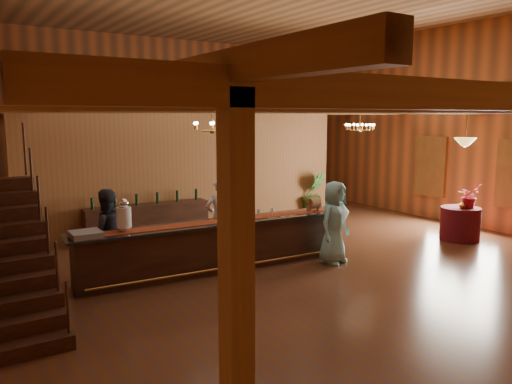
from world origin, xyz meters
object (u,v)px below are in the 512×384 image
pendant_lamp (465,142)px  bartender (220,218)px  chandelier_left (212,126)px  raffle_drum (314,203)px  guest (334,222)px  chandelier_right (360,127)px  tasting_bar (220,245)px  beverage_dispenser (124,216)px  backbar_shelf (148,221)px  staff_second (106,233)px  round_table (460,224)px  floor_plant (314,193)px

pendant_lamp → bartender: 6.17m
bartender → chandelier_left: bearing=42.8°
raffle_drum → guest: 0.75m
chandelier_right → bartender: size_ratio=0.47×
tasting_bar → beverage_dispenser: bearing=178.5°
backbar_shelf → chandelier_right: chandelier_right is taller
pendant_lamp → bartender: pendant_lamp is taller
chandelier_left → pendant_lamp: bearing=-15.6°
beverage_dispenser → chandelier_right: (7.27, 1.63, 1.46)m
tasting_bar → staff_second: bearing=163.6°
guest → chandelier_left: bearing=127.3°
pendant_lamp → raffle_drum: bearing=166.9°
chandelier_right → round_table: bearing=-76.9°
round_table → staff_second: 8.32m
chandelier_left → round_table: bearing=-15.6°
staff_second → chandelier_left: bearing=176.3°
staff_second → floor_plant: (7.10, 2.61, -0.17)m
beverage_dispenser → staff_second: size_ratio=0.36×
tasting_bar → guest: guest is taller
pendant_lamp → backbar_shelf: bearing=146.3°
chandelier_right → staff_second: (-7.44, -1.06, -1.88)m
round_table → chandelier_left: size_ratio=1.17×
backbar_shelf → bartender: size_ratio=1.78×
staff_second → backbar_shelf: bearing=-124.9°
backbar_shelf → pendant_lamp: bearing=-31.7°
round_table → chandelier_right: 3.74m
beverage_dispenser → pendant_lamp: (7.93, -1.23, 1.15)m
backbar_shelf → round_table: 7.67m
tasting_bar → floor_plant: bearing=36.7°
backbar_shelf → chandelier_right: 6.31m
guest → floor_plant: 5.11m
pendant_lamp → staff_second: 8.45m
floor_plant → guest: bearing=-124.5°
bartender → guest: size_ratio=1.01×
tasting_bar → guest: (2.20, -0.87, 0.36)m
raffle_drum → guest: bearing=-92.1°
chandelier_left → chandelier_right: (5.25, 1.21, -0.09)m
chandelier_left → backbar_shelf: bearing=100.0°
chandelier_right → beverage_dispenser: bearing=-167.4°
beverage_dispenser → chandelier_left: bearing=11.8°
chandelier_left → staff_second: 2.95m
raffle_drum → guest: guest is taller
staff_second → guest: (4.21, -1.60, 0.01)m
tasting_bar → raffle_drum: raffle_drum is taller
tasting_bar → beverage_dispenser: 2.00m
bartender → guest: bearing=149.0°
backbar_shelf → pendant_lamp: pendant_lamp is taller
round_table → floor_plant: 4.54m
round_table → floor_plant: size_ratio=0.70×
backbar_shelf → guest: bearing=-56.4°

